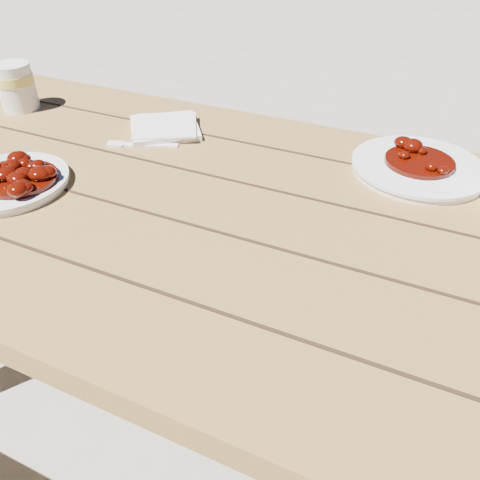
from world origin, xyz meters
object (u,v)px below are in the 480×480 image
at_px(main_plate, 9,183).
at_px(second_cup, 16,87).
at_px(second_plate, 418,168).
at_px(picnic_table, 248,279).

distance_m(main_plate, second_cup, 0.40).
relative_size(main_plate, second_plate, 0.85).
bearing_deg(second_plate, second_cup, -175.28).
height_order(picnic_table, second_cup, second_cup).
distance_m(picnic_table, second_plate, 0.40).
distance_m(picnic_table, main_plate, 0.49).
relative_size(picnic_table, second_plate, 7.93).
relative_size(picnic_table, main_plate, 9.34).
distance_m(main_plate, second_plate, 0.79).
bearing_deg(second_cup, second_plate, 4.72).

